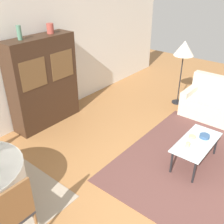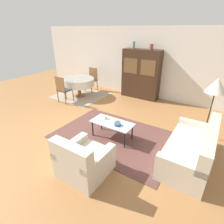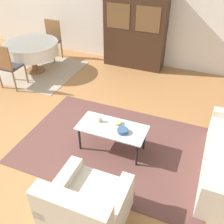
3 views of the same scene
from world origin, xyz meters
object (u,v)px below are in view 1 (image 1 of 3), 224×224
Objects in this scene: coffee_table at (196,144)px; dining_chair_near at (12,212)px; cup at (188,145)px; display_cabinet at (43,82)px; vase_short at (50,28)px; bowl at (205,136)px; vase_tall at (19,33)px; bowl_small at (192,137)px; floor_lamp at (184,50)px.

dining_chair_near reaches higher than coffee_table.
coffee_table is 0.26m from cup.
vase_short is (0.33, 0.00, 1.05)m from display_cabinet.
vase_tall is at bearing 111.29° from bowl.
display_cabinet is 3.38m from bowl.
display_cabinet reaches higher than bowl_small.
floor_lamp reaches higher than bowl.
bowl is at bearing -68.71° from vase_tall.
vase_tall reaches higher than dining_chair_near.
cup is (-0.24, 0.06, 0.09)m from coffee_table.
bowl_small is (2.92, -0.91, -0.10)m from dining_chair_near.
floor_lamp is at bearing 3.55° from dining_chair_near.
cup is 0.34× the size of vase_tall.
vase_short is at bearing 92.13° from cup.
vase_tall is at bearing 179.86° from display_cabinet.
cup is at bearing -81.83° from display_cabinet.
dining_chair_near is at bearing 162.69° from bowl_small.
coffee_table is 5.47× the size of vase_short.
display_cabinet is (-0.69, 3.17, 0.54)m from coffee_table.
coffee_table is 3.05m from dining_chair_near.
bowl_small is at bearing -82.39° from vase_short.
display_cabinet reaches higher than cup.
coffee_table is 0.68× the size of floor_lamp.
cup is 0.45m from bowl.
display_cabinet is 1.14m from vase_tall.
bowl is at bearing -19.34° from dining_chair_near.
vase_tall reaches higher than vase_short.
dining_chair_near is (-2.18, -2.15, -0.37)m from display_cabinet.
dining_chair_near reaches higher than bowl_small.
floor_lamp is 2.48m from bowl_small.
vase_short reaches higher than dining_chair_near.
floor_lamp is (4.89, 0.30, 0.80)m from dining_chair_near.
floor_lamp is 2.46m from bowl.
display_cabinet is 3.09m from dining_chair_near.
bowl_small is 0.46× the size of vase_tall.
bowl_small is 3.61m from vase_tall.
vase_short is (-2.38, 1.85, 0.62)m from floor_lamp.
bowl is at bearing -14.63° from cup.
vase_tall is (-0.38, 0.00, 1.08)m from display_cabinet.
coffee_table is at bearing -19.65° from dining_chair_near.
coffee_table is 9.11× the size of bowl_small.
vase_short is (-0.41, 3.06, 1.52)m from bowl_small.
bowl reaches higher than bowl_small.
cup is (2.63, -0.96, -0.08)m from dining_chair_near.
floor_lamp is 2.74m from cup.
vase_tall is 1.31× the size of vase_short.
dining_chair_near is at bearing -135.47° from display_cabinet.
vase_short is at bearing 40.53° from dining_chair_near.
vase_short reaches higher than display_cabinet.
bowl_small reaches higher than coffee_table.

